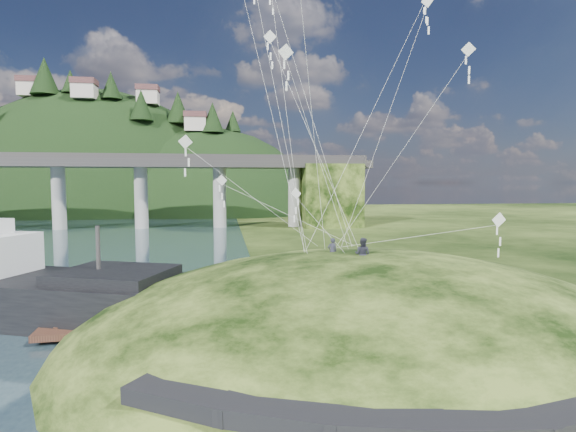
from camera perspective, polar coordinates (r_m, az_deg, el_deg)
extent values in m
plane|color=black|center=(24.60, -7.63, -17.65)|extent=(320.00, 320.00, 0.00)
ellipsoid|color=black|center=(28.21, 9.71, -18.02)|extent=(36.00, 32.00, 13.00)
cube|color=black|center=(16.51, -13.03, -21.45)|extent=(4.32, 3.62, 0.71)
cube|color=black|center=(15.04, -1.09, -23.78)|extent=(4.10, 2.97, 0.61)
cube|color=black|center=(14.82, 12.19, -24.36)|extent=(3.85, 2.37, 0.62)
cube|color=black|center=(15.70, 24.05, -23.11)|extent=(3.62, 1.83, 0.66)
cube|color=black|center=(17.48, 32.59, -20.44)|extent=(3.82, 2.27, 0.68)
cylinder|color=#97958F|center=(98.19, -27.10, 2.22)|extent=(2.60, 2.60, 13.00)
cylinder|color=#97958F|center=(94.30, -18.15, 2.41)|extent=(2.60, 2.60, 13.00)
cylinder|color=#97958F|center=(92.87, -8.68, 2.54)|extent=(2.60, 2.60, 13.00)
cylinder|color=#97958F|center=(94.01, 0.82, 2.61)|extent=(2.60, 2.60, 13.00)
cube|color=black|center=(95.47, 5.27, 2.62)|extent=(12.00, 11.00, 13.00)
ellipsoid|color=black|center=(154.83, -23.03, -1.73)|extent=(96.00, 68.00, 88.00)
ellipsoid|color=black|center=(142.21, -10.04, -3.58)|extent=(76.00, 56.00, 72.00)
cone|color=black|center=(149.25, -28.51, 15.35)|extent=(8.01, 8.01, 10.54)
cone|color=black|center=(146.27, -25.90, 15.14)|extent=(4.97, 4.97, 6.54)
cone|color=black|center=(141.16, -21.55, 15.18)|extent=(5.83, 5.83, 7.67)
cone|color=black|center=(133.55, -18.14, 13.25)|extent=(6.47, 6.47, 8.51)
cone|color=black|center=(139.21, -13.80, 13.23)|extent=(7.13, 7.13, 9.38)
cone|color=black|center=(133.22, -9.56, 12.25)|extent=(6.56, 6.56, 8.63)
cone|color=black|center=(138.74, -7.02, 11.87)|extent=(4.88, 4.88, 6.42)
cube|color=beige|center=(153.51, -29.86, 13.74)|extent=(6.00, 5.00, 4.00)
cube|color=brown|center=(154.01, -29.90, 14.73)|extent=(6.40, 5.40, 1.60)
cube|color=beige|center=(140.40, -24.43, 14.16)|extent=(6.00, 5.00, 4.00)
cube|color=brown|center=(140.90, -24.46, 15.24)|extent=(6.40, 5.40, 1.60)
cube|color=beige|center=(142.76, -17.36, 14.14)|extent=(6.00, 5.00, 4.00)
cube|color=brown|center=(143.26, -17.38, 15.20)|extent=(6.40, 5.40, 1.60)
cube|color=beige|center=(134.11, -11.67, 11.31)|extent=(6.00, 5.00, 4.00)
cube|color=brown|center=(134.48, -11.68, 12.45)|extent=(6.40, 5.40, 1.60)
cube|color=black|center=(36.34, -31.64, -8.63)|extent=(25.53, 14.94, 2.92)
cube|color=black|center=(31.11, -21.18, -6.98)|extent=(8.28, 7.62, 0.67)
cylinder|color=#2D2B2B|center=(31.50, -22.97, -4.20)|extent=(0.27, 0.27, 3.37)
cube|color=#351E16|center=(29.19, -14.31, -13.15)|extent=(15.59, 3.54, 0.39)
cylinder|color=#351E16|center=(30.27, -27.30, -13.42)|extent=(0.33, 0.33, 1.10)
cylinder|color=#351E16|center=(29.59, -20.91, -13.63)|extent=(0.33, 0.33, 1.10)
cylinder|color=#351E16|center=(29.28, -14.30, -13.67)|extent=(0.33, 0.33, 1.10)
cylinder|color=#351E16|center=(29.34, -7.64, -13.54)|extent=(0.33, 0.33, 1.10)
cylinder|color=#351E16|center=(29.77, -1.10, -13.24)|extent=(0.33, 0.33, 1.10)
imported|color=#292A37|center=(27.78, 5.65, -2.77)|extent=(0.69, 0.52, 1.70)
imported|color=#292A37|center=(26.44, 9.46, -2.74)|extent=(1.20, 1.17, 1.95)
cube|color=silver|center=(30.80, -2.19, 25.70)|extent=(0.10, 0.07, 0.47)
cube|color=silver|center=(30.60, -2.19, 24.70)|extent=(0.10, 0.07, 0.47)
cube|color=silver|center=(29.81, -2.29, 21.79)|extent=(0.80, 0.20, 0.80)
cube|color=silver|center=(29.65, -2.29, 20.74)|extent=(0.10, 0.02, 0.47)
cube|color=silver|center=(29.49, -2.29, 19.68)|extent=(0.10, 0.02, 0.47)
cube|color=silver|center=(29.34, -2.28, 18.61)|extent=(0.10, 0.02, 0.47)
cube|color=silver|center=(30.40, 21.95, 19.04)|extent=(0.74, 0.48, 0.81)
cube|color=silver|center=(30.25, 21.91, 17.95)|extent=(0.11, 0.05, 0.49)
cube|color=silver|center=(30.11, 21.88, 16.85)|extent=(0.11, 0.05, 0.49)
cube|color=silver|center=(29.98, 21.85, 15.74)|extent=(0.11, 0.05, 0.49)
cube|color=silver|center=(33.61, 1.03, 2.88)|extent=(0.66, 0.67, 0.87)
cube|color=silver|center=(33.63, 1.03, 1.80)|extent=(0.11, 0.08, 0.52)
cube|color=silver|center=(33.66, 1.03, 0.73)|extent=(0.11, 0.08, 0.52)
cube|color=silver|center=(33.71, 1.03, -0.35)|extent=(0.11, 0.08, 0.52)
cube|color=silver|center=(30.37, -8.42, 4.52)|extent=(0.72, 0.30, 0.73)
cube|color=silver|center=(30.37, -8.41, 3.51)|extent=(0.10, 0.02, 0.44)
cube|color=silver|center=(30.38, -8.40, 2.50)|extent=(0.10, 0.02, 0.44)
cube|color=silver|center=(30.40, -8.39, 1.50)|extent=(0.10, 0.02, 0.44)
cube|color=silver|center=(28.11, 25.20, -0.45)|extent=(0.88, 0.19, 0.87)
cube|color=silver|center=(28.16, 25.16, -1.71)|extent=(0.12, 0.05, 0.51)
cube|color=silver|center=(28.23, 25.12, -2.96)|extent=(0.12, 0.05, 0.51)
cube|color=silver|center=(28.31, 25.08, -4.21)|extent=(0.12, 0.05, 0.51)
cube|color=silver|center=(24.31, -0.29, 20.11)|extent=(0.81, 0.25, 0.80)
cube|color=silver|center=(24.16, -0.29, 18.79)|extent=(0.11, 0.05, 0.47)
cube|color=silver|center=(24.02, -0.29, 17.46)|extent=(0.11, 0.05, 0.47)
cube|color=silver|center=(23.90, -0.29, 16.12)|extent=(0.11, 0.05, 0.47)
cube|color=silver|center=(24.02, -12.91, 9.18)|extent=(0.73, 0.24, 0.72)
cube|color=silver|center=(23.98, -12.88, 7.93)|extent=(0.09, 0.07, 0.43)
cube|color=silver|center=(23.95, -12.86, 6.67)|extent=(0.09, 0.07, 0.43)
cube|color=silver|center=(23.93, -12.84, 5.41)|extent=(0.09, 0.07, 0.43)
cube|color=silver|center=(33.24, 17.33, 24.67)|extent=(0.62, 0.69, 0.87)
cube|color=silver|center=(33.03, 17.30, 23.66)|extent=(0.10, 0.09, 0.51)
cube|color=silver|center=(32.83, 17.27, 22.64)|extent=(0.10, 0.09, 0.51)
cube|color=silver|center=(32.63, 17.25, 21.61)|extent=(0.10, 0.09, 0.51)
cube|color=silver|center=(34.23, 17.15, 24.48)|extent=(0.09, 0.06, 0.43)
cube|color=silver|center=(34.05, 17.13, 23.65)|extent=(0.09, 0.06, 0.43)
cube|color=silver|center=(33.87, 17.11, 22.80)|extent=(0.09, 0.06, 0.43)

